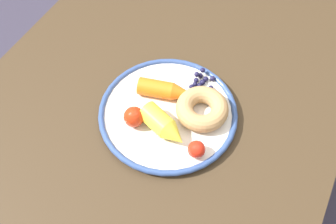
% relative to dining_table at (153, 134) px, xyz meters
% --- Properties ---
extents(ground_plane, '(6.00, 6.00, 0.00)m').
position_rel_dining_table_xyz_m(ground_plane, '(0.00, 0.00, -0.66)').
color(ground_plane, '#322E3F').
extents(dining_table, '(1.27, 0.76, 0.75)m').
position_rel_dining_table_xyz_m(dining_table, '(0.00, 0.00, 0.00)').
color(dining_table, '#3A2B1A').
rests_on(dining_table, ground_plane).
extents(plate, '(0.28, 0.28, 0.02)m').
position_rel_dining_table_xyz_m(plate, '(-0.01, 0.04, 0.10)').
color(plate, silver).
rests_on(plate, dining_table).
extents(carrot_orange, '(0.07, 0.12, 0.04)m').
position_rel_dining_table_xyz_m(carrot_orange, '(-0.04, 0.01, 0.12)').
color(carrot_orange, orange).
rests_on(carrot_orange, plate).
extents(carrot_yellow, '(0.07, 0.11, 0.04)m').
position_rel_dining_table_xyz_m(carrot_yellow, '(0.04, 0.05, 0.12)').
color(carrot_yellow, yellow).
rests_on(carrot_yellow, plate).
extents(donut, '(0.14, 0.14, 0.04)m').
position_rel_dining_table_xyz_m(donut, '(-0.04, 0.10, 0.12)').
color(donut, tan).
rests_on(donut, plate).
extents(blueberry_pile, '(0.06, 0.05, 0.02)m').
position_rel_dining_table_xyz_m(blueberry_pile, '(-0.11, 0.06, 0.11)').
color(blueberry_pile, '#191638').
rests_on(blueberry_pile, plate).
extents(tomato_near, '(0.03, 0.03, 0.03)m').
position_rel_dining_table_xyz_m(tomato_near, '(0.05, 0.13, 0.12)').
color(tomato_near, red).
rests_on(tomato_near, plate).
extents(tomato_mid, '(0.04, 0.04, 0.04)m').
position_rel_dining_table_xyz_m(tomato_mid, '(0.04, -0.01, 0.12)').
color(tomato_mid, red).
rests_on(tomato_mid, plate).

